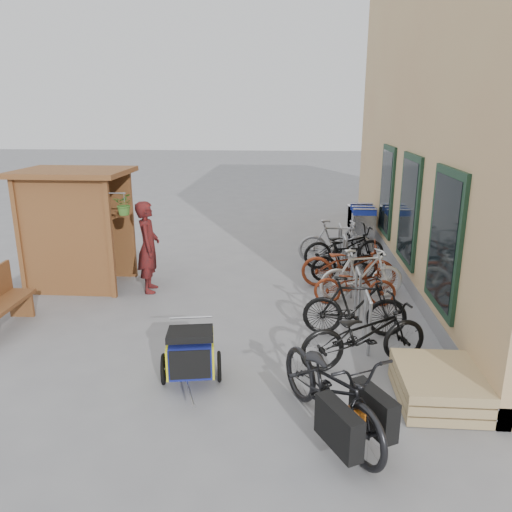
# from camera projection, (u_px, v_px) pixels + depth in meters

# --- Properties ---
(ground) EXTENTS (80.00, 80.00, 0.00)m
(ground) POSITION_uv_depth(u_px,v_px,m) (217.00, 343.00, 7.83)
(ground) COLOR gray
(kiosk) EXTENTS (2.49, 1.65, 2.40)m
(kiosk) POSITION_uv_depth(u_px,v_px,m) (72.00, 212.00, 10.00)
(kiosk) COLOR brown
(kiosk) RESTS_ON ground
(bike_rack) EXTENTS (0.05, 5.35, 0.86)m
(bike_rack) POSITION_uv_depth(u_px,v_px,m) (350.00, 269.00, 9.82)
(bike_rack) COLOR #A5A8AD
(bike_rack) RESTS_ON ground
(pallet_stack) EXTENTS (1.00, 1.20, 0.40)m
(pallet_stack) POSITION_uv_depth(u_px,v_px,m) (438.00, 386.00, 6.22)
(pallet_stack) COLOR tan
(pallet_stack) RESTS_ON ground
(shopping_carts) EXTENTS (0.62, 1.71, 1.11)m
(shopping_carts) POSITION_uv_depth(u_px,v_px,m) (360.00, 219.00, 13.69)
(shopping_carts) COLOR silver
(shopping_carts) RESTS_ON ground
(child_trailer) EXTENTS (0.85, 1.37, 0.79)m
(child_trailer) POSITION_uv_depth(u_px,v_px,m) (191.00, 351.00, 6.61)
(child_trailer) COLOR navy
(child_trailer) RESTS_ON ground
(cargo_bike) EXTENTS (1.60, 2.15, 1.08)m
(cargo_bike) POSITION_uv_depth(u_px,v_px,m) (332.00, 389.00, 5.54)
(cargo_bike) COLOR black
(cargo_bike) RESTS_ON ground
(person_kiosk) EXTENTS (0.55, 0.73, 1.83)m
(person_kiosk) POSITION_uv_depth(u_px,v_px,m) (148.00, 247.00, 9.86)
(person_kiosk) COLOR maroon
(person_kiosk) RESTS_ON ground
(bike_0) EXTENTS (2.01, 1.24, 1.00)m
(bike_0) POSITION_uv_depth(u_px,v_px,m) (364.00, 334.00, 6.99)
(bike_0) COLOR black
(bike_0) RESTS_ON ground
(bike_1) EXTENTS (1.67, 0.50, 1.00)m
(bike_1) POSITION_uv_depth(u_px,v_px,m) (355.00, 306.00, 7.97)
(bike_1) COLOR black
(bike_1) RESTS_ON ground
(bike_2) EXTENTS (1.53, 0.58, 0.79)m
(bike_2) POSITION_uv_depth(u_px,v_px,m) (355.00, 285.00, 9.27)
(bike_2) COLOR maroon
(bike_2) RESTS_ON ground
(bike_3) EXTENTS (1.75, 0.88, 1.01)m
(bike_3) POSITION_uv_depth(u_px,v_px,m) (362.00, 274.00, 9.53)
(bike_3) COLOR white
(bike_3) RESTS_ON ground
(bike_4) EXTENTS (1.96, 0.86, 1.00)m
(bike_4) POSITION_uv_depth(u_px,v_px,m) (348.00, 265.00, 10.12)
(bike_4) COLOR maroon
(bike_4) RESTS_ON ground
(bike_5) EXTENTS (1.52, 0.71, 0.88)m
(bike_5) POSITION_uv_depth(u_px,v_px,m) (345.00, 261.00, 10.58)
(bike_5) COLOR black
(bike_5) RESTS_ON ground
(bike_6) EXTENTS (2.01, 1.08, 1.00)m
(bike_6) POSITION_uv_depth(u_px,v_px,m) (344.00, 247.00, 11.47)
(bike_6) COLOR black
(bike_6) RESTS_ON ground
(bike_7) EXTENTS (1.79, 0.60, 1.06)m
(bike_7) POSITION_uv_depth(u_px,v_px,m) (336.00, 242.00, 11.80)
(bike_7) COLOR #9D9CA1
(bike_7) RESTS_ON ground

